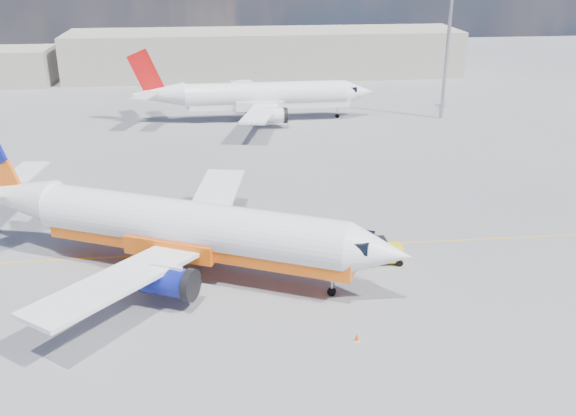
{
  "coord_description": "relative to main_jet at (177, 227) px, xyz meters",
  "views": [
    {
      "loc": [
        -3.88,
        -42.53,
        22.51
      ],
      "look_at": [
        1.16,
        3.04,
        3.5
      ],
      "focal_mm": 40.0,
      "sensor_mm": 36.0,
      "label": 1
    }
  ],
  "objects": [
    {
      "name": "gse_tug",
      "position": [
        15.21,
        -0.39,
        -2.61
      ],
      "size": [
        2.81,
        1.76,
        1.98
      ],
      "rotation": [
        0.0,
        0.0,
        -0.02
      ],
      "color": "black",
      "rests_on": "ground"
    },
    {
      "name": "floodlight_mast",
      "position": [
        33.96,
        41.17,
        9.26
      ],
      "size": [
        1.56,
        1.56,
        21.36
      ],
      "color": "#9C9CA4",
      "rests_on": "ground"
    },
    {
      "name": "ground",
      "position": [
        7.21,
        -0.29,
        -3.55
      ],
      "size": [
        240.0,
        240.0,
        0.0
      ],
      "primitive_type": "plane",
      "color": "slate",
      "rests_on": "ground"
    },
    {
      "name": "main_jet",
      "position": [
        0.0,
        0.0,
        0.0
      ],
      "size": [
        34.4,
        25.86,
        10.64
      ],
      "rotation": [
        0.0,
        0.0,
        -0.43
      ],
      "color": "white",
      "rests_on": "ground"
    },
    {
      "name": "taxi_line",
      "position": [
        7.21,
        2.71,
        -3.54
      ],
      "size": [
        70.0,
        0.15,
        0.01
      ],
      "primitive_type": "cube",
      "color": "gold",
      "rests_on": "ground"
    },
    {
      "name": "second_jet",
      "position": [
        8.82,
        42.81,
        -0.23
      ],
      "size": [
        32.82,
        25.98,
        9.95
      ],
      "rotation": [
        0.0,
        0.0,
        0.01
      ],
      "color": "white",
      "rests_on": "ground"
    },
    {
      "name": "terminal_main",
      "position": [
        12.21,
        74.71,
        0.45
      ],
      "size": [
        70.0,
        14.0,
        8.0
      ],
      "primitive_type": "cube",
      "color": "#A69F8F",
      "rests_on": "ground"
    },
    {
      "name": "traffic_cone",
      "position": [
        11.16,
        -10.39,
        -3.31
      ],
      "size": [
        0.34,
        0.34,
        0.48
      ],
      "color": "white",
      "rests_on": "ground"
    }
  ]
}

